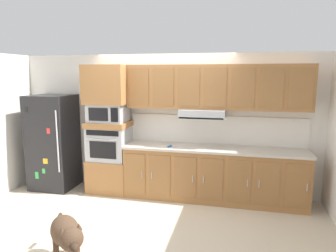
% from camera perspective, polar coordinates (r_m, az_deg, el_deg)
% --- Properties ---
extents(ground_plane, '(9.60, 9.60, 0.00)m').
position_cam_1_polar(ground_plane, '(4.98, -3.68, -15.82)').
color(ground_plane, beige).
extents(back_kitchen_wall, '(6.20, 0.12, 2.50)m').
position_cam_1_polar(back_kitchen_wall, '(5.64, -0.58, 0.58)').
color(back_kitchen_wall, silver).
rests_on(back_kitchen_wall, ground).
extents(refrigerator, '(0.76, 0.73, 1.76)m').
position_cam_1_polar(refrigerator, '(6.15, -20.64, -2.80)').
color(refrigerator, black).
rests_on(refrigerator, ground).
extents(oven_base_cabinet, '(0.74, 0.62, 0.60)m').
position_cam_1_polar(oven_base_cabinet, '(5.83, -10.69, -8.90)').
color(oven_base_cabinet, '#996638').
rests_on(oven_base_cabinet, ground).
extents(built_in_oven, '(0.70, 0.62, 0.60)m').
position_cam_1_polar(built_in_oven, '(5.67, -10.89, -3.15)').
color(built_in_oven, '#A8AAAF').
rests_on(built_in_oven, oven_base_cabinet).
extents(appliance_mid_shelf, '(0.74, 0.62, 0.10)m').
position_cam_1_polar(appliance_mid_shelf, '(5.61, -10.99, 0.35)').
color(appliance_mid_shelf, '#996638').
rests_on(appliance_mid_shelf, built_in_oven).
extents(microwave, '(0.64, 0.54, 0.32)m').
position_cam_1_polar(microwave, '(5.57, -11.07, 2.47)').
color(microwave, '#A8AAAF').
rests_on(microwave, appliance_mid_shelf).
extents(appliance_upper_cabinet, '(0.74, 0.62, 0.68)m').
position_cam_1_polar(appliance_upper_cabinet, '(5.54, -11.23, 7.62)').
color(appliance_upper_cabinet, '#996638').
rests_on(appliance_upper_cabinet, microwave).
extents(lower_cabinet_run, '(3.04, 0.63, 0.88)m').
position_cam_1_polar(lower_cabinet_run, '(5.34, 8.43, -9.02)').
color(lower_cabinet_run, '#996638').
rests_on(lower_cabinet_run, ground).
extents(countertop_slab, '(3.08, 0.64, 0.04)m').
position_cam_1_polar(countertop_slab, '(5.21, 8.56, -4.21)').
color(countertop_slab, '#BCB2A3').
rests_on(countertop_slab, lower_cabinet_run).
extents(backsplash_panel, '(3.08, 0.02, 0.50)m').
position_cam_1_polar(backsplash_panel, '(5.44, 8.87, -0.73)').
color(backsplash_panel, silver).
rests_on(backsplash_panel, countertop_slab).
extents(upper_cabinet_with_hood, '(3.04, 0.48, 0.88)m').
position_cam_1_polar(upper_cabinet_with_hood, '(5.19, 8.80, 6.92)').
color(upper_cabinet_with_hood, '#996638').
rests_on(upper_cabinet_with_hood, backsplash_panel).
extents(screwdriver, '(0.16, 0.15, 0.03)m').
position_cam_1_polar(screwdriver, '(5.19, 0.39, -3.79)').
color(screwdriver, blue).
rests_on(screwdriver, countertop_slab).
extents(dog, '(0.71, 0.78, 0.63)m').
position_cam_1_polar(dog, '(3.74, -18.46, -18.57)').
color(dog, '#473323').
rests_on(dog, ground).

